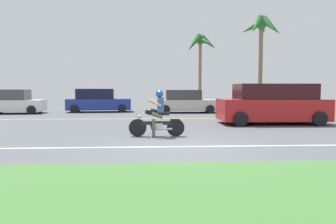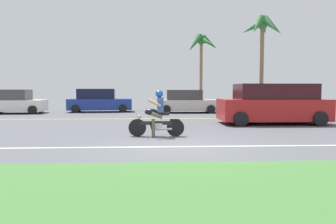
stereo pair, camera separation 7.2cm
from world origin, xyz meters
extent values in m
cube|color=#4C4F54|center=(0.00, 3.00, -0.02)|extent=(56.00, 30.00, 0.04)
cube|color=#3D6B33|center=(0.00, -4.10, 0.03)|extent=(56.00, 3.80, 0.06)
cube|color=silver|center=(0.00, -0.10, 0.00)|extent=(50.40, 0.12, 0.01)
cube|color=yellow|center=(0.00, 8.38, 0.00)|extent=(50.40, 0.12, 0.01)
cylinder|color=black|center=(-1.26, 1.91, 0.30)|extent=(0.60, 0.11, 0.59)
cylinder|color=black|center=(0.02, 1.86, 0.30)|extent=(0.60, 0.11, 0.59)
cylinder|color=#B7BAC1|center=(-1.16, 1.90, 0.54)|extent=(0.27, 0.06, 0.52)
cube|color=black|center=(-0.62, 1.88, 0.45)|extent=(1.08, 0.14, 0.12)
cube|color=#B7BAC1|center=(-0.57, 1.88, 0.34)|extent=(0.32, 0.21, 0.24)
ellipsoid|color=black|center=(-0.80, 1.89, 0.83)|extent=(0.43, 0.24, 0.22)
cube|color=black|center=(-0.42, 1.88, 0.77)|extent=(0.48, 0.23, 0.10)
cube|color=black|center=(0.00, 1.86, 0.56)|extent=(0.32, 0.17, 0.06)
cylinder|color=#B7BAC1|center=(-1.08, 1.90, 0.79)|extent=(0.06, 0.61, 0.04)
sphere|color=#B7BAC1|center=(-1.20, 1.91, 0.67)|extent=(0.14, 0.14, 0.14)
cylinder|color=#B7BAC1|center=(-0.35, 1.76, 0.27)|extent=(0.50, 0.09, 0.07)
cube|color=#334C8C|center=(-0.48, 1.88, 1.07)|extent=(0.23, 0.32, 0.49)
sphere|color=#194C9E|center=(-0.52, 1.88, 1.44)|extent=(0.26, 0.26, 0.26)
cylinder|color=#51563D|center=(-0.60, 1.98, 0.72)|extent=(0.40, 0.14, 0.25)
cylinder|color=#51563D|center=(-0.60, 1.79, 0.72)|extent=(0.40, 0.14, 0.25)
cylinder|color=#51563D|center=(-0.72, 1.75, 0.30)|extent=(0.11, 0.11, 0.60)
cylinder|color=#51563D|center=(-0.75, 2.01, 0.27)|extent=(0.20, 0.12, 0.33)
cylinder|color=tan|center=(-0.67, 2.08, 1.14)|extent=(0.45, 0.11, 0.28)
cylinder|color=tan|center=(-0.69, 1.69, 1.14)|extent=(0.45, 0.11, 0.28)
cube|color=#AD1E1E|center=(4.77, 5.57, 0.66)|extent=(4.84, 2.09, 0.97)
cube|color=#351116|center=(4.86, 5.57, 1.49)|extent=(3.49, 1.79, 0.70)
cylinder|color=black|center=(6.51, 6.57, 0.32)|extent=(0.64, 0.23, 0.64)
cylinder|color=black|center=(3.05, 6.61, 0.32)|extent=(0.64, 0.23, 0.64)
cylinder|color=black|center=(6.49, 4.54, 0.32)|extent=(0.64, 0.23, 0.64)
cylinder|color=black|center=(3.02, 4.58, 0.32)|extent=(0.64, 0.23, 0.64)
cylinder|color=black|center=(7.28, 5.54, 0.71)|extent=(0.20, 0.58, 0.58)
cube|color=white|center=(-9.82, 12.75, 0.53)|extent=(3.77, 1.97, 0.74)
cube|color=#444346|center=(-10.04, 12.73, 1.24)|extent=(2.21, 1.64, 0.69)
cylinder|color=black|center=(-8.45, 11.92, 0.28)|extent=(0.57, 0.21, 0.56)
cylinder|color=black|center=(-11.19, 13.57, 0.28)|extent=(0.57, 0.21, 0.56)
cylinder|color=black|center=(-8.54, 13.70, 0.28)|extent=(0.57, 0.21, 0.56)
cube|color=navy|center=(-4.45, 13.93, 0.54)|extent=(4.53, 1.96, 0.77)
cube|color=black|center=(-4.72, 13.91, 1.28)|extent=(2.66, 1.60, 0.71)
cylinder|color=black|center=(-5.99, 12.99, 0.28)|extent=(0.57, 0.22, 0.56)
cylinder|color=black|center=(-2.81, 13.21, 0.28)|extent=(0.57, 0.22, 0.56)
cylinder|color=black|center=(-6.10, 14.65, 0.28)|extent=(0.57, 0.22, 0.56)
cylinder|color=black|center=(-2.92, 14.87, 0.28)|extent=(0.57, 0.22, 0.56)
cube|color=beige|center=(1.66, 12.89, 0.52)|extent=(4.13, 1.76, 0.73)
cube|color=#3B3A3D|center=(1.42, 12.89, 1.22)|extent=(2.41, 1.49, 0.67)
cylinder|color=black|center=(0.17, 12.07, 0.28)|extent=(0.56, 0.19, 0.56)
cylinder|color=black|center=(3.12, 12.02, 0.28)|extent=(0.56, 0.19, 0.56)
cylinder|color=black|center=(0.20, 13.76, 0.28)|extent=(0.56, 0.19, 0.56)
cylinder|color=black|center=(3.16, 13.70, 0.28)|extent=(0.56, 0.19, 0.56)
cube|color=#AD1E1E|center=(7.30, 13.06, 0.53)|extent=(4.21, 1.91, 0.75)
cube|color=#351116|center=(7.05, 13.04, 1.25)|extent=(2.47, 1.56, 0.69)
cylinder|color=black|center=(5.88, 12.15, 0.28)|extent=(0.57, 0.22, 0.56)
cylinder|color=black|center=(8.83, 12.35, 0.28)|extent=(0.57, 0.22, 0.56)
cylinder|color=black|center=(5.76, 13.77, 0.28)|extent=(0.57, 0.22, 0.56)
cylinder|color=black|center=(8.72, 13.97, 0.28)|extent=(0.57, 0.22, 0.56)
cylinder|color=#846B4C|center=(7.81, 15.85, 3.33)|extent=(0.32, 0.32, 6.66)
sphere|color=#337538|center=(7.81, 15.85, 6.66)|extent=(0.82, 0.82, 0.82)
cone|color=#337538|center=(8.58, 15.70, 6.47)|extent=(1.79, 0.95, 1.64)
cone|color=#337538|center=(8.18, 16.55, 6.47)|extent=(1.42, 1.93, 1.11)
cone|color=#337538|center=(7.17, 16.30, 6.47)|extent=(1.88, 1.56, 1.24)
cone|color=#337538|center=(7.24, 15.32, 6.47)|extent=(1.64, 1.58, 1.70)
cone|color=#337538|center=(8.15, 15.14, 6.47)|extent=(1.30, 1.83, 1.62)
cylinder|color=#846B4C|center=(3.03, 15.81, 2.67)|extent=(0.23, 0.23, 5.35)
sphere|color=#28662D|center=(3.03, 15.81, 5.35)|extent=(0.59, 0.59, 0.59)
cone|color=#28662D|center=(3.68, 15.83, 5.18)|extent=(1.48, 0.56, 1.30)
cone|color=#28662D|center=(3.11, 16.46, 5.18)|extent=(0.71, 1.57, 1.18)
cone|color=#28662D|center=(2.56, 16.27, 5.18)|extent=(1.37, 1.34, 1.40)
cone|color=#28662D|center=(2.53, 15.39, 5.18)|extent=(1.43, 1.33, 1.36)
cone|color=#28662D|center=(3.35, 15.24, 5.18)|extent=(1.21, 1.60, 1.00)
camera|label=1|loc=(-0.82, -8.72, 1.58)|focal=33.83mm
camera|label=2|loc=(-0.75, -8.73, 1.58)|focal=33.83mm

